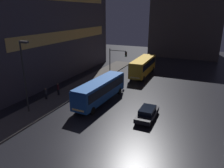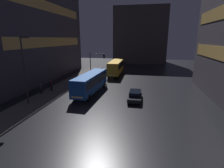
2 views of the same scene
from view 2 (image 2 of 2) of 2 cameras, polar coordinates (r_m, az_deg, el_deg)
The scene contains 11 objects.
ground_plane at distance 19.08m, azimuth -6.87°, elevation -11.85°, with size 120.00×120.00×0.00m, color black.
sidewalk_left at distance 31.07m, azimuth -17.24°, elevation -1.76°, with size 4.00×48.00×0.15m.
building_left_tower at distance 41.21m, azimuth -25.34°, elevation 16.16°, with size 10.07×31.07×21.13m.
building_far_backdrop at distance 66.30m, azimuth 9.20°, elevation 15.28°, with size 18.07×12.00×18.99m.
bus_near at distance 27.95m, azimuth -6.95°, elevation 0.92°, with size 2.87×10.63×3.11m.
bus_far at distance 41.92m, azimuth 1.28°, elevation 5.78°, with size 2.70×10.14×3.34m.
car_taxi at distance 24.90m, azimuth 7.53°, elevation -3.68°, with size 1.85×4.50×1.36m.
pedestrian_near at distance 30.34m, azimuth -19.28°, elevation -0.11°, with size 0.46×0.46×1.81m.
pedestrian_mid at distance 29.03m, azimuth -22.24°, elevation -1.19°, with size 0.52×0.52×1.64m.
traffic_light_main at distance 37.94m, azimuth -5.40°, elevation 7.54°, with size 3.29×0.35×5.67m.
street_lamp_sidewalk at distance 24.44m, azimuth -26.60°, elevation 6.73°, with size 1.25×0.36×8.65m.
Camera 2 is at (5.36, -16.25, 8.45)m, focal length 28.00 mm.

